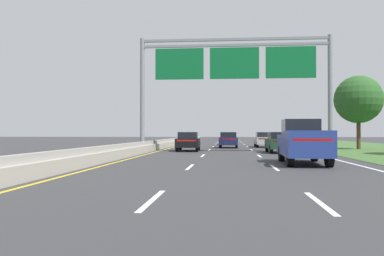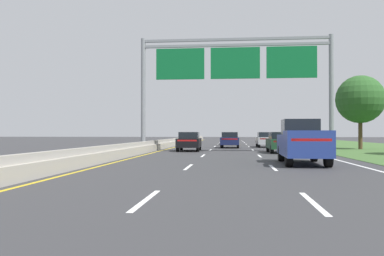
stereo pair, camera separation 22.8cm
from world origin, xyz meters
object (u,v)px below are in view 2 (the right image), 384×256
(overhead_sign_gantry, at_px, (235,69))
(roadside_tree_far, at_px, (360,99))
(car_silver_right_lane_sedan, at_px, (266,139))
(car_gold_centre_lane_sedan, at_px, (230,138))
(car_darkgreen_right_lane_sedan, at_px, (280,142))
(car_navy_centre_lane_sedan, at_px, (230,140))
(pickup_truck_blue, at_px, (302,142))
(car_black_left_lane_sedan, at_px, (189,141))

(overhead_sign_gantry, bearing_deg, roadside_tree_far, 29.17)
(car_silver_right_lane_sedan, bearing_deg, car_gold_centre_lane_sedan, 24.00)
(overhead_sign_gantry, bearing_deg, car_darkgreen_right_lane_sedan, -10.97)
(car_darkgreen_right_lane_sedan, bearing_deg, car_navy_centre_lane_sedan, 20.67)
(pickup_truck_blue, height_order, car_navy_centre_lane_sedan, pickup_truck_blue)
(car_navy_centre_lane_sedan, relative_size, car_black_left_lane_sedan, 0.99)
(pickup_truck_blue, xyz_separation_m, roadside_tree_far, (8.16, 18.19, 3.47))
(overhead_sign_gantry, xyz_separation_m, roadside_tree_far, (11.35, 6.34, -1.96))
(car_gold_centre_lane_sedan, distance_m, car_darkgreen_right_lane_sedan, 20.43)
(car_gold_centre_lane_sedan, xyz_separation_m, car_black_left_lane_sedan, (-3.31, -17.75, 0.00))
(overhead_sign_gantry, height_order, car_gold_centre_lane_sedan, overhead_sign_gantry)
(car_gold_centre_lane_sedan, bearing_deg, pickup_truck_blue, -173.64)
(car_gold_centre_lane_sedan, relative_size, roadside_tree_far, 0.66)
(overhead_sign_gantry, xyz_separation_m, car_navy_centre_lane_sedan, (-0.48, 9.25, -5.68))
(car_darkgreen_right_lane_sedan, xyz_separation_m, roadside_tree_far, (7.94, 7.00, 3.72))
(roadside_tree_far, bearing_deg, car_black_left_lane_sedan, -162.77)
(car_navy_centre_lane_sedan, distance_m, car_black_left_lane_sedan, 8.30)
(car_gold_centre_lane_sedan, xyz_separation_m, car_navy_centre_lane_sedan, (0.01, -10.14, 0.00))
(pickup_truck_blue, height_order, car_silver_right_lane_sedan, pickup_truck_blue)
(pickup_truck_blue, distance_m, car_silver_right_lane_sedan, 23.10)
(overhead_sign_gantry, relative_size, car_darkgreen_right_lane_sedan, 3.40)
(car_gold_centre_lane_sedan, relative_size, car_navy_centre_lane_sedan, 1.00)
(car_silver_right_lane_sedan, xyz_separation_m, roadside_tree_far, (8.13, -4.90, 3.72))
(overhead_sign_gantry, distance_m, car_silver_right_lane_sedan, 13.00)
(car_darkgreen_right_lane_sedan, bearing_deg, car_black_left_lane_sedan, 71.53)
(car_navy_centre_lane_sedan, xyz_separation_m, car_silver_right_lane_sedan, (3.71, 1.99, 0.00))
(car_navy_centre_lane_sedan, bearing_deg, roadside_tree_far, -103.33)
(overhead_sign_gantry, height_order, pickup_truck_blue, overhead_sign_gantry)
(pickup_truck_blue, bearing_deg, car_silver_right_lane_sedan, 1.24)
(roadside_tree_far, bearing_deg, pickup_truck_blue, -114.17)
(car_black_left_lane_sedan, relative_size, roadside_tree_far, 0.66)
(car_gold_centre_lane_sedan, height_order, roadside_tree_far, roadside_tree_far)
(overhead_sign_gantry, bearing_deg, car_black_left_lane_sedan, 156.66)
(pickup_truck_blue, xyz_separation_m, car_silver_right_lane_sedan, (0.04, 23.10, -0.26))
(car_black_left_lane_sedan, bearing_deg, pickup_truck_blue, -154.19)
(car_navy_centre_lane_sedan, bearing_deg, car_gold_centre_lane_sedan, 0.55)
(car_darkgreen_right_lane_sedan, bearing_deg, car_gold_centre_lane_sedan, 10.24)
(car_navy_centre_lane_sedan, xyz_separation_m, car_black_left_lane_sedan, (-3.31, -7.61, 0.00))
(roadside_tree_far, bearing_deg, car_darkgreen_right_lane_sedan, -138.61)
(car_black_left_lane_sedan, height_order, car_silver_right_lane_sedan, same)
(car_navy_centre_lane_sedan, xyz_separation_m, roadside_tree_far, (11.84, -2.91, 3.72))
(car_gold_centre_lane_sedan, bearing_deg, car_silver_right_lane_sedan, -155.84)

